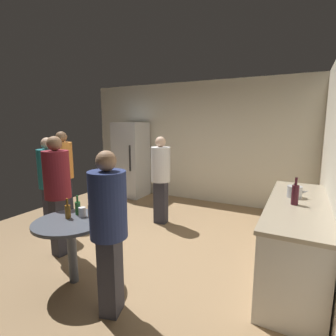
# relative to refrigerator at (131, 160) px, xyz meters

# --- Properties ---
(ground_plane) EXTENTS (5.20, 5.20, 0.10)m
(ground_plane) POSITION_rel_refrigerator_xyz_m (1.44, -2.20, -0.95)
(ground_plane) COLOR #9E7C56
(wall_back) EXTENTS (5.32, 0.06, 2.70)m
(wall_back) POSITION_rel_refrigerator_xyz_m (1.44, 0.43, 0.45)
(wall_back) COLOR silver
(wall_back) RESTS_ON ground_plane
(refrigerator) EXTENTS (0.70, 0.68, 1.80)m
(refrigerator) POSITION_rel_refrigerator_xyz_m (0.00, 0.00, 0.00)
(refrigerator) COLOR silver
(refrigerator) RESTS_ON ground_plane
(kitchen_counter) EXTENTS (0.64, 2.14, 0.90)m
(kitchen_counter) POSITION_rel_refrigerator_xyz_m (3.72, -1.95, -0.45)
(kitchen_counter) COLOR beige
(kitchen_counter) RESTS_ON ground_plane
(kettle) EXTENTS (0.24, 0.17, 0.18)m
(kettle) POSITION_rel_refrigerator_xyz_m (3.67, -1.75, 0.07)
(kettle) COLOR #B2B2B7
(kettle) RESTS_ON kitchen_counter
(wine_bottle_on_counter) EXTENTS (0.08, 0.08, 0.31)m
(wine_bottle_on_counter) POSITION_rel_refrigerator_xyz_m (3.68, -2.07, 0.12)
(wine_bottle_on_counter) COLOR #3F141E
(wine_bottle_on_counter) RESTS_ON kitchen_counter
(foreground_table) EXTENTS (0.80, 0.80, 0.73)m
(foreground_table) POSITION_rel_refrigerator_xyz_m (1.49, -3.27, -0.27)
(foreground_table) COLOR #4C515B
(foreground_table) RESTS_ON ground_plane
(beer_bottle_amber) EXTENTS (0.06, 0.06, 0.23)m
(beer_bottle_amber) POSITION_rel_refrigerator_xyz_m (1.41, -3.22, -0.08)
(beer_bottle_amber) COLOR #8C5919
(beer_bottle_amber) RESTS_ON foreground_table
(beer_bottle_brown) EXTENTS (0.06, 0.06, 0.23)m
(beer_bottle_brown) POSITION_rel_refrigerator_xyz_m (1.63, -3.10, -0.08)
(beer_bottle_brown) COLOR #593314
(beer_bottle_brown) RESTS_ON foreground_table
(beer_bottle_green) EXTENTS (0.06, 0.06, 0.23)m
(beer_bottle_green) POSITION_rel_refrigerator_xyz_m (1.41, -3.08, -0.08)
(beer_bottle_green) COLOR #26662D
(beer_bottle_green) RESTS_ON foreground_table
(plastic_cup_white) EXTENTS (0.08, 0.08, 0.11)m
(plastic_cup_white) POSITION_rel_refrigerator_xyz_m (1.52, -3.12, -0.11)
(plastic_cup_white) COLOR white
(plastic_cup_white) RESTS_ON foreground_table
(person_in_maroon_shirt) EXTENTS (0.37, 0.37, 1.63)m
(person_in_maroon_shirt) POSITION_rel_refrigerator_xyz_m (0.84, -2.88, 0.05)
(person_in_maroon_shirt) COLOR #2D2D38
(person_in_maroon_shirt) RESTS_ON ground_plane
(person_in_teal_shirt) EXTENTS (0.46, 0.46, 1.57)m
(person_in_teal_shirt) POSITION_rel_refrigerator_xyz_m (0.17, -2.46, 0.02)
(person_in_teal_shirt) COLOR #2D2D38
(person_in_teal_shirt) RESTS_ON ground_plane
(person_in_white_shirt) EXTENTS (0.36, 0.36, 1.56)m
(person_in_white_shirt) POSITION_rel_refrigerator_xyz_m (1.51, -1.24, 0.01)
(person_in_white_shirt) COLOR #2D2D38
(person_in_white_shirt) RESTS_ON ground_plane
(person_in_orange_shirt) EXTENTS (0.45, 0.45, 1.65)m
(person_in_orange_shirt) POSITION_rel_refrigerator_xyz_m (-0.09, -1.97, 0.06)
(person_in_orange_shirt) COLOR #2D2D38
(person_in_orange_shirt) RESTS_ON ground_plane
(person_in_navy_shirt) EXTENTS (0.42, 0.42, 1.57)m
(person_in_navy_shirt) POSITION_rel_refrigerator_xyz_m (2.20, -3.46, 0.01)
(person_in_navy_shirt) COLOR #2D2D38
(person_in_navy_shirt) RESTS_ON ground_plane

